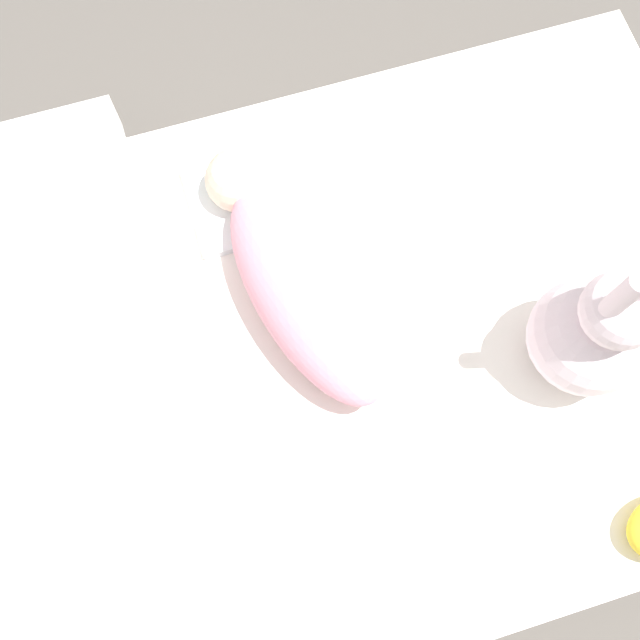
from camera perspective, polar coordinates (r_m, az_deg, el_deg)
The scene contains 6 objects.
ground_plane at distance 1.56m, azimuth 0.89°, elevation -4.39°, with size 12.00×12.00×0.00m, color #514C47.
bed_mattress at distance 1.45m, azimuth 0.95°, elevation -3.46°, with size 1.59×1.07×0.21m.
burp_cloth at distance 1.45m, azimuth -5.71°, elevation 9.09°, with size 0.21×0.19×0.02m.
swaddled_baby at distance 1.32m, azimuth -1.79°, elevation 3.23°, with size 0.28×0.55×0.14m.
pillow at distance 1.48m, azimuth -20.86°, elevation 6.95°, with size 0.38×0.38×0.10m.
bunny_plush at distance 1.30m, azimuth 20.20°, elevation -0.79°, with size 0.20×0.20×0.40m.
Camera 1 is at (-0.12, -0.33, 1.52)m, focal length 42.00 mm.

